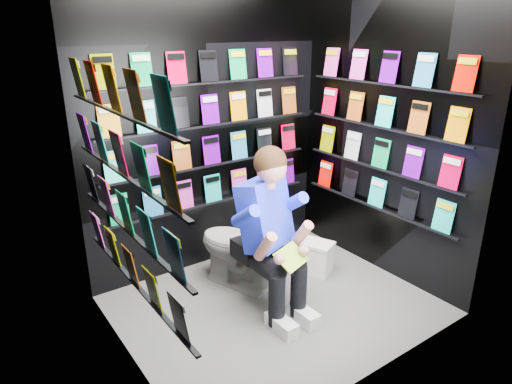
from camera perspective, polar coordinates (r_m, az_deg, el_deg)
floor at (r=3.91m, az=2.36°, el=-13.94°), size 2.40×2.40×0.00m
wall_back at (r=4.17m, az=-5.88°, el=7.72°), size 2.40×0.04×2.60m
wall_front at (r=2.68m, az=15.94°, el=-0.01°), size 2.40×0.04×2.60m
wall_left at (r=2.81m, az=-17.00°, el=0.83°), size 0.04×2.00×2.60m
wall_right at (r=4.18m, az=15.86°, el=7.12°), size 0.04×2.00×2.60m
comics_back at (r=4.14m, az=-5.68°, el=7.72°), size 2.10×0.06×1.37m
comics_left at (r=2.82m, az=-16.43°, el=1.05°), size 0.06×1.70×1.37m
comics_right at (r=4.16m, az=15.60°, el=7.14°), size 0.06×1.70×1.37m
toilet at (r=4.02m, az=-2.34°, el=-6.79°), size 0.64×0.84×0.73m
longbox at (r=4.36m, az=6.97°, el=-8.09°), size 0.33×0.42×0.28m
longbox_lid at (r=4.29m, az=7.05°, el=-6.31°), size 0.36×0.44×0.03m
reader at (r=3.56m, az=0.92°, el=-2.88°), size 0.79×0.95×1.51m
held_comic at (r=3.40m, az=4.43°, el=-8.11°), size 0.31×0.24×0.12m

